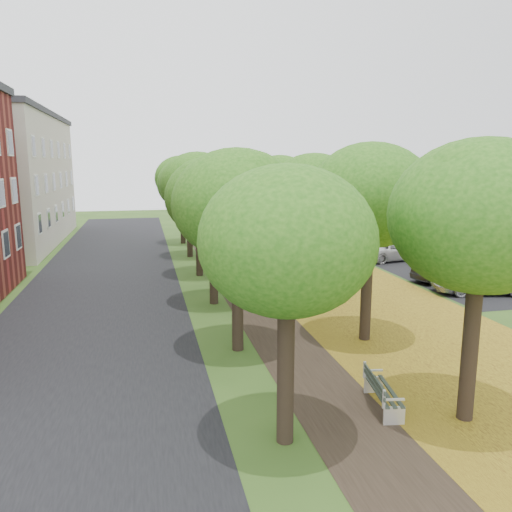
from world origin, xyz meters
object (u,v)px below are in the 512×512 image
car_silver (480,279)px  car_grey (446,270)px  car_white (393,251)px  bench (381,391)px  car_red (456,268)px

car_silver → car_grey: size_ratio=1.05×
car_white → car_silver: bearing=169.8°
bench → car_red: car_red is taller
car_grey → car_white: 6.14m
car_red → car_white: 6.09m
car_grey → bench: bearing=128.1°
car_red → car_white: size_ratio=0.92×
car_red → bench: bearing=117.0°
bench → car_white: car_white is taller
bench → car_grey: bearing=-29.6°
car_grey → car_white: size_ratio=0.93×
car_white → bench: bearing=141.1°
bench → car_silver: car_silver is taller
bench → car_white: 21.41m
car_silver → car_red: (0.64, 2.91, -0.07)m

